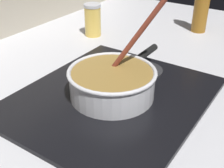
% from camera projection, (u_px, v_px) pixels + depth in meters
% --- Properties ---
extents(ground, '(2.40, 1.60, 0.04)m').
position_uv_depth(ground, '(129.00, 156.00, 0.68)').
color(ground, '#B7B7BC').
extents(hob_plate, '(0.56, 0.48, 0.01)m').
position_uv_depth(hob_plate, '(112.00, 97.00, 0.84)').
color(hob_plate, black).
rests_on(hob_plate, ground).
extents(burner_ring, '(0.20, 0.20, 0.01)m').
position_uv_depth(burner_ring, '(112.00, 94.00, 0.83)').
color(burner_ring, '#592D0C').
rests_on(burner_ring, hob_plate).
extents(spare_burner, '(0.13, 0.13, 0.01)m').
position_uv_depth(spare_burner, '(143.00, 70.00, 0.97)').
color(spare_burner, '#262628').
rests_on(spare_burner, hob_plate).
extents(cooking_pan, '(0.38, 0.24, 0.31)m').
position_uv_depth(cooking_pan, '(112.00, 82.00, 0.82)').
color(cooking_pan, silver).
rests_on(cooking_pan, hob_plate).
extents(sauce_bottle, '(0.06, 0.06, 0.29)m').
position_uv_depth(sauce_bottle, '(202.00, 4.00, 1.26)').
color(sauce_bottle, '#8C5919').
rests_on(sauce_bottle, ground).
extents(condiment_jar, '(0.07, 0.07, 0.13)m').
position_uv_depth(condiment_jar, '(93.00, 20.00, 1.25)').
color(condiment_jar, gold).
rests_on(condiment_jar, ground).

